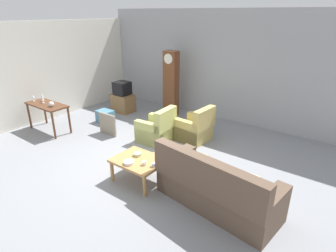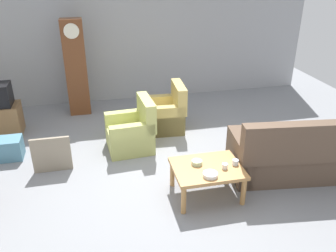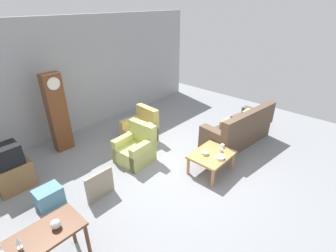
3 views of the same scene
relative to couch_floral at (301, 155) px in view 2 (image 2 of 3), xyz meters
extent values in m
plane|color=gray|center=(-2.00, 0.41, -0.36)|extent=(10.40, 10.40, 0.00)
cube|color=#9EA0A5|center=(-2.00, 4.01, 1.24)|extent=(8.40, 0.16, 3.20)
cube|color=brown|center=(0.01, 0.07, -0.14)|extent=(2.19, 1.09, 0.44)
cube|color=brown|center=(-0.04, -0.29, 0.38)|extent=(2.11, 0.46, 0.60)
cube|color=brown|center=(-0.91, 0.18, -0.02)|extent=(0.34, 0.86, 0.68)
cube|color=#C6B284|center=(0.49, 0.06, 0.26)|extent=(0.36, 0.12, 0.36)
cube|color=brown|center=(0.01, 0.11, 0.26)|extent=(0.37, 0.17, 0.36)
cube|color=#9E8966|center=(-0.46, 0.17, 0.26)|extent=(0.36, 0.14, 0.36)
cube|color=#B7BC66|center=(-2.47, 1.43, -0.16)|extent=(0.81, 0.81, 0.40)
cube|color=#B7BC66|center=(-2.16, 1.45, 0.30)|extent=(0.23, 0.77, 0.52)
cube|color=#B7BC66|center=(-2.49, 1.73, -0.06)|extent=(0.77, 0.21, 0.60)
cube|color=#B7BC66|center=(-2.46, 1.13, -0.06)|extent=(0.77, 0.21, 0.60)
cube|color=tan|center=(-1.73, 2.08, -0.16)|extent=(0.80, 0.80, 0.40)
cube|color=tan|center=(-1.41, 2.06, 0.30)|extent=(0.22, 0.77, 0.52)
cube|color=tan|center=(-1.72, 2.38, -0.06)|extent=(0.77, 0.20, 0.60)
cube|color=tan|center=(-1.75, 1.78, -0.06)|extent=(0.77, 0.20, 0.60)
cube|color=#B27F47|center=(-1.57, -0.17, 0.09)|extent=(0.96, 0.76, 0.05)
cylinder|color=#B27F47|center=(-2.00, -0.49, -0.15)|extent=(0.07, 0.07, 0.42)
cylinder|color=#B27F47|center=(-1.15, -0.49, -0.15)|extent=(0.07, 0.07, 0.42)
cylinder|color=#B27F47|center=(-2.00, 0.15, -0.15)|extent=(0.07, 0.07, 0.42)
cylinder|color=#B27F47|center=(-1.15, 0.15, -0.15)|extent=(0.07, 0.07, 0.42)
cube|color=brown|center=(-3.33, 3.28, 0.66)|extent=(0.44, 0.28, 2.02)
cylinder|color=silver|center=(-3.33, 3.13, 1.45)|extent=(0.30, 0.02, 0.30)
cube|color=brown|center=(-4.78, 2.55, -0.06)|extent=(0.68, 0.52, 0.59)
cube|color=gray|center=(-3.76, 0.97, -0.06)|extent=(0.60, 0.05, 0.59)
cube|color=teal|center=(-4.53, 1.55, -0.18)|extent=(0.48, 0.37, 0.36)
cylinder|color=white|center=(-1.35, -0.26, 0.15)|extent=(0.08, 0.08, 0.07)
cylinder|color=silver|center=(-1.17, -0.20, 0.15)|extent=(0.09, 0.09, 0.08)
cylinder|color=white|center=(-1.61, -0.40, 0.14)|extent=(0.20, 0.20, 0.05)
cylinder|color=#B2C69E|center=(-1.69, -0.07, 0.14)|extent=(0.15, 0.15, 0.06)
camera|label=1|loc=(1.70, -3.58, 2.75)|focal=29.63mm
camera|label=2|loc=(-3.02, -4.08, 2.73)|focal=37.27mm
camera|label=3|loc=(-5.70, -2.58, 3.19)|focal=26.66mm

